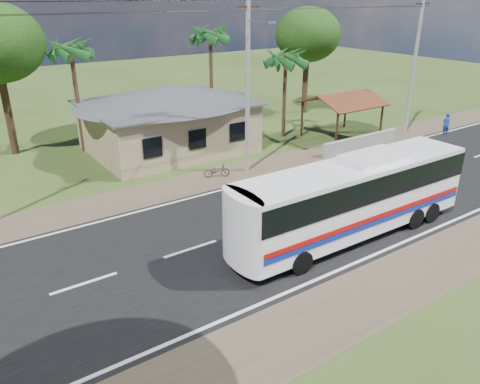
# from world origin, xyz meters

# --- Properties ---
(ground) EXTENTS (120.00, 120.00, 0.00)m
(ground) POSITION_xyz_m (0.00, 0.00, 0.00)
(ground) COLOR #2B4418
(ground) RESTS_ON ground
(road) EXTENTS (120.00, 16.00, 0.03)m
(road) POSITION_xyz_m (0.00, 0.00, 0.01)
(road) COLOR black
(road) RESTS_ON ground
(house) EXTENTS (12.40, 10.00, 5.00)m
(house) POSITION_xyz_m (1.00, 13.00, 2.64)
(house) COLOR tan
(house) RESTS_ON ground
(waiting_shed) EXTENTS (5.20, 4.48, 3.35)m
(waiting_shed) POSITION_xyz_m (13.00, 8.50, 2.73)
(waiting_shed) COLOR #332312
(waiting_shed) RESTS_ON ground
(concrete_barrier) EXTENTS (7.00, 0.30, 0.90)m
(concrete_barrier) POSITION_xyz_m (12.00, 5.60, 0.45)
(concrete_barrier) COLOR #9E9E99
(concrete_barrier) RESTS_ON ground
(utility_poles) EXTENTS (32.80, 2.22, 11.00)m
(utility_poles) POSITION_xyz_m (2.67, 6.49, 5.77)
(utility_poles) COLOR #9E9E99
(utility_poles) RESTS_ON ground
(palm_near) EXTENTS (2.80, 2.80, 6.70)m
(palm_near) POSITION_xyz_m (9.50, 11.00, 5.71)
(palm_near) COLOR #47301E
(palm_near) RESTS_ON ground
(palm_mid) EXTENTS (2.80, 2.80, 8.20)m
(palm_mid) POSITION_xyz_m (6.00, 15.50, 7.16)
(palm_mid) COLOR #47301E
(palm_mid) RESTS_ON ground
(palm_far) EXTENTS (2.80, 2.80, 7.70)m
(palm_far) POSITION_xyz_m (-4.00, 16.00, 6.68)
(palm_far) COLOR #47301E
(palm_far) RESTS_ON ground
(tree_behind_shed) EXTENTS (5.60, 5.60, 9.02)m
(tree_behind_shed) POSITION_xyz_m (16.00, 16.00, 6.68)
(tree_behind_shed) COLOR #47301E
(tree_behind_shed) RESTS_ON ground
(coach_bus) EXTENTS (11.76, 2.67, 3.64)m
(coach_bus) POSITION_xyz_m (2.01, -2.91, 2.08)
(coach_bus) COLOR white
(coach_bus) RESTS_ON ground
(motorcycle) EXTENTS (1.60, 1.07, 0.79)m
(motorcycle) POSITION_xyz_m (0.87, 6.57, 0.40)
(motorcycle) COLOR black
(motorcycle) RESTS_ON ground
(person) EXTENTS (0.71, 0.59, 1.69)m
(person) POSITION_xyz_m (19.95, 4.35, 0.84)
(person) COLOR navy
(person) RESTS_ON ground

